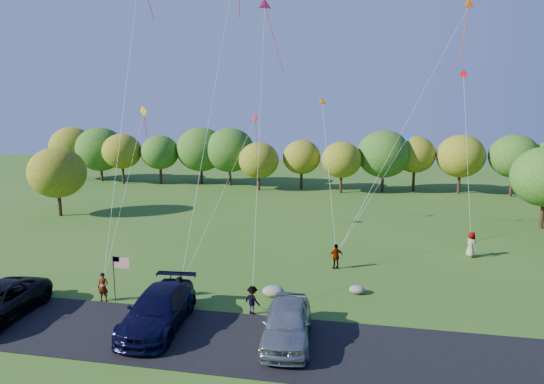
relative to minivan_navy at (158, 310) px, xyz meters
The scene contains 16 objects.
ground 3.96m from the minivan_navy, 61.37° to the left, with size 140.00×140.00×0.00m, color #2E5919.
asphalt_lane 2.17m from the minivan_navy, 19.11° to the right, with size 44.00×6.00×0.06m, color black.
treeline 39.12m from the minivan_navy, 83.80° to the left, with size 75.11×27.11×8.09m.
minivan_navy is the anchor object (origin of this frame).
minivan_silver 6.61m from the minivan_navy, ahead, with size 2.23×5.55×1.89m, color gray.
flyer_a 5.20m from the minivan_navy, 150.44° to the left, with size 0.62×0.40×1.69m, color #4C4C59.
flyer_b 2.89m from the minivan_navy, 89.89° to the left, with size 0.80×0.63×1.65m, color #4C4C59.
flyer_c 4.98m from the minivan_navy, 31.00° to the left, with size 1.01×0.58×1.56m, color #4C4C59.
flyer_d 13.54m from the minivan_navy, 52.63° to the left, with size 1.02×0.42×1.74m, color #4C4C59.
flyer_e 23.48m from the minivan_navy, 40.62° to the left, with size 0.92×0.60×1.89m, color #4C4C59.
park_bench 9.22m from the minivan_navy, 163.83° to the left, with size 1.68×0.74×0.95m.
trash_barrel 9.04m from the minivan_navy, 162.19° to the left, with size 0.60×0.60×0.90m, color #0C20BA.
flag_assembly 4.57m from the minivan_navy, 143.10° to the left, with size 1.01×0.65×2.73m.
boulder_near 7.12m from the minivan_navy, 46.11° to the left, with size 1.29×1.01×0.65m, color #A09D8C.
boulder_far 11.76m from the minivan_navy, 33.86° to the left, with size 0.95×0.79×0.49m, color slate.
kites_aloft 23.77m from the minivan_navy, 80.13° to the left, with size 25.48×8.95×14.92m.
Camera 1 is at (8.21, -24.70, 11.22)m, focal length 32.00 mm.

